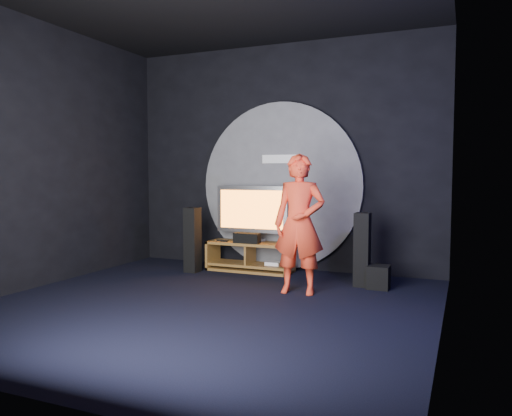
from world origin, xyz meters
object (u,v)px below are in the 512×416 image
Objects in this scene: subwoofer at (379,277)px; player at (299,224)px; media_console at (251,258)px; tower_speaker_left at (192,240)px; tv at (252,211)px; tower_speaker_right at (362,250)px.

subwoofer is 1.30m from player.
media_console is 0.93m from tower_speaker_left.
tower_speaker_left is 2.81m from subwoofer.
tv is at bearing 96.26° from media_console.
tower_speaker_right is (2.56, 0.04, 0.00)m from tower_speaker_left.
player is (-0.88, -0.64, 0.72)m from subwoofer.
tv reaches higher than tower_speaker_right.
player reaches higher than subwoofer.
tower_speaker_left is (-0.78, -0.47, -0.43)m from tv.
subwoofer is at bearing 30.55° from player.
media_console is at bearing 168.32° from subwoofer.
player is (1.12, -1.05, 0.68)m from media_console.
media_console is at bearing -83.74° from tv.
tv is 1.18× the size of tower_speaker_right.
tv is at bearing 166.42° from tower_speaker_right.
player is at bearing -18.81° from tower_speaker_left.
subwoofer is 0.17× the size of player.
tower_speaker_right is 0.56× the size of player.
tower_speaker_left is at bearing -153.06° from media_console.
media_console is at bearing 131.50° from player.
tower_speaker_left is 2.05m from player.
tower_speaker_left is at bearing -149.07° from tv.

